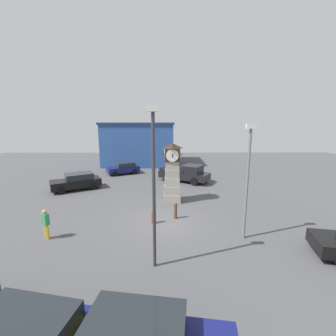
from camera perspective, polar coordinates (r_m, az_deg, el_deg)
ground_plane at (r=14.58m, az=-0.76°, el=-13.63°), size 69.09×69.09×0.00m
clock_tower at (r=17.60m, az=1.04°, el=-1.49°), size 1.53×1.52×4.67m
bollard_near_tower at (r=14.33m, az=-3.63°, el=-12.15°), size 0.27×0.27×0.89m
bollard_mid_row at (r=14.94m, az=1.93°, el=-10.68°), size 0.21×0.21×1.10m
car_far_lot at (r=28.16m, az=-11.21°, el=-0.02°), size 4.24×3.35×1.41m
car_silver_hatch at (r=22.81m, az=-22.16°, el=-3.15°), size 4.71×3.82×1.54m
pickup_truck at (r=24.05m, az=4.18°, el=-1.27°), size 5.59×4.39×1.85m
bench at (r=26.99m, az=-20.37°, el=-1.45°), size 1.67×1.16×0.90m
pedestrian_near_bench at (r=13.96m, az=-28.64°, el=-12.01°), size 0.47×0.42×1.66m
street_lamp_near_road at (r=12.29m, az=19.60°, el=-1.55°), size 0.50×0.24×6.12m
street_lamp_far_side at (r=9.12m, az=-3.65°, el=-2.89°), size 0.50×0.24×6.82m
warehouse_blue_far at (r=35.37m, az=-7.05°, el=6.31°), size 10.60×9.39×6.25m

